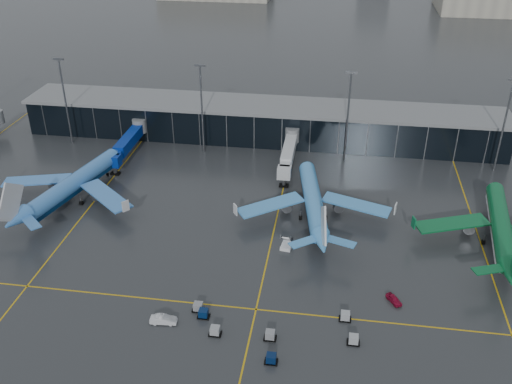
# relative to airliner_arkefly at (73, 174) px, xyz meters

# --- Properties ---
(ground) EXTENTS (600.00, 600.00, 0.00)m
(ground) POSITION_rel_airliner_arkefly_xyz_m (39.78, -18.87, -6.77)
(ground) COLOR #282B2D
(ground) RESTS_ON ground
(terminal_pier) EXTENTS (142.00, 17.00, 10.70)m
(terminal_pier) POSITION_rel_airliner_arkefly_xyz_m (39.78, 43.13, -1.35)
(terminal_pier) COLOR black
(terminal_pier) RESTS_ON ground
(jet_bridges) EXTENTS (94.00, 27.50, 7.20)m
(jet_bridges) POSITION_rel_airliner_arkefly_xyz_m (4.78, 24.12, -2.22)
(jet_bridges) COLOR #595B60
(jet_bridges) RESTS_ON ground
(flood_masts) EXTENTS (203.00, 0.50, 25.50)m
(flood_masts) POSITION_rel_airliner_arkefly_xyz_m (44.78, 31.13, 7.04)
(flood_masts) COLOR #595B60
(flood_masts) RESTS_ON ground
(taxi_lines) EXTENTS (220.00, 120.00, 0.02)m
(taxi_lines) POSITION_rel_airliner_arkefly_xyz_m (49.78, -8.26, -6.76)
(taxi_lines) COLOR gold
(taxi_lines) RESTS_ON ground
(airliner_arkefly) EXTENTS (47.96, 51.92, 13.54)m
(airliner_arkefly) POSITION_rel_airliner_arkefly_xyz_m (0.00, 0.00, 0.00)
(airliner_arkefly) COLOR #4185D8
(airliner_arkefly) RESTS_ON ground
(airliner_klm_near) EXTENTS (43.67, 47.95, 13.06)m
(airliner_klm_near) POSITION_rel_airliner_arkefly_xyz_m (57.82, 0.92, -0.24)
(airliner_klm_near) COLOR #4599E5
(airliner_klm_near) RESTS_ON ground
(airliner_aer_lingus) EXTENTS (42.88, 47.43, 13.22)m
(airliner_aer_lingus) POSITION_rel_airliner_arkefly_xyz_m (98.36, -3.87, -0.16)
(airliner_aer_lingus) COLOR #0B6030
(airliner_aer_lingus) RESTS_ON ground
(baggage_carts) EXTENTS (30.29, 13.58, 1.70)m
(baggage_carts) POSITION_rel_airliner_arkefly_xyz_m (52.10, -39.44, -6.01)
(baggage_carts) COLOR black
(baggage_carts) RESTS_ON ground
(mobile_airstair) EXTENTS (2.61, 3.47, 3.45)m
(mobile_airstair) POSITION_rel_airliner_arkefly_xyz_m (53.29, -13.30, -6.00)
(mobile_airstair) COLOR white
(mobile_airstair) RESTS_ON ground
(service_van_red) EXTENTS (3.29, 3.94, 1.27)m
(service_van_red) POSITION_rel_airliner_arkefly_xyz_m (74.93, -27.97, -6.14)
(service_van_red) COLOR maroon
(service_van_red) RESTS_ON ground
(service_van_white) EXTENTS (4.91, 2.08, 1.58)m
(service_van_white) POSITION_rel_airliner_arkefly_xyz_m (34.03, -39.89, -5.98)
(service_van_white) COLOR silver
(service_van_white) RESTS_ON ground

